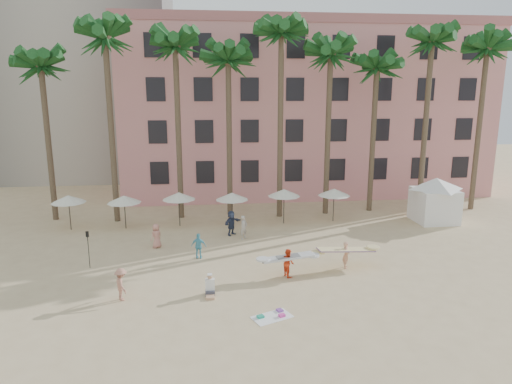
{
  "coord_description": "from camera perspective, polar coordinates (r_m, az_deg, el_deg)",
  "views": [
    {
      "loc": [
        -2.87,
        -21.27,
        10.15
      ],
      "look_at": [
        0.13,
        6.0,
        4.0
      ],
      "focal_mm": 32.0,
      "sensor_mm": 36.0,
      "label": 1
    }
  ],
  "objects": [
    {
      "name": "umbrella_row",
      "position": [
        34.67,
        -6.33,
        -0.48
      ],
      "size": [
        22.5,
        2.7,
        2.73
      ],
      "color": "#332B23",
      "rests_on": "ground"
    },
    {
      "name": "cabana",
      "position": [
        38.25,
        21.49,
        -0.46
      ],
      "size": [
        4.54,
        4.54,
        3.5
      ],
      "color": "white",
      "rests_on": "ground"
    },
    {
      "name": "beachgoers",
      "position": [
        29.29,
        -7.61,
        -6.0
      ],
      "size": [
        7.64,
        11.17,
        1.79
      ],
      "color": "#B9AEA3",
      "rests_on": "ground"
    },
    {
      "name": "paddle",
      "position": [
        28.24,
        -20.25,
        -6.21
      ],
      "size": [
        0.18,
        0.04,
        2.23
      ],
      "color": "black",
      "rests_on": "ground"
    },
    {
      "name": "carrier_white",
      "position": [
        25.62,
        4.02,
        -8.65
      ],
      "size": [
        2.94,
        1.04,
        1.59
      ],
      "color": "#F03F19",
      "rests_on": "ground"
    },
    {
      "name": "beach_towel",
      "position": [
        21.66,
        2.1,
        -15.22
      ],
      "size": [
        2.05,
        1.63,
        0.14
      ],
      "color": "white",
      "rests_on": "ground"
    },
    {
      "name": "ground",
      "position": [
        23.75,
        1.3,
        -12.68
      ],
      "size": [
        120.0,
        120.0,
        0.0
      ],
      "primitive_type": "plane",
      "color": "#D1B789",
      "rests_on": "ground"
    },
    {
      "name": "carrier_yellow",
      "position": [
        27.19,
        11.2,
        -7.45
      ],
      "size": [
        3.52,
        1.24,
        1.58
      ],
      "color": "tan",
      "rests_on": "ground"
    },
    {
      "name": "pink_hotel",
      "position": [
        48.34,
        5.6,
        10.03
      ],
      "size": [
        35.0,
        14.0,
        16.0
      ],
      "primitive_type": "cube",
      "color": "#D98884",
      "rests_on": "ground"
    },
    {
      "name": "palm_row",
      "position": [
        36.54,
        -1.0,
        17.06
      ],
      "size": [
        44.4,
        5.4,
        16.3
      ],
      "color": "brown",
      "rests_on": "ground"
    },
    {
      "name": "seated_man",
      "position": [
        23.63,
        -5.76,
        -11.86
      ],
      "size": [
        0.49,
        0.85,
        1.1
      ],
      "color": "#3F3F4C",
      "rests_on": "ground"
    }
  ]
}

